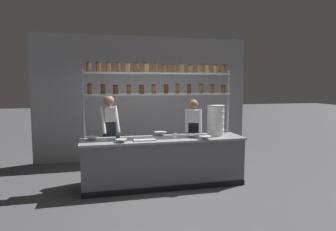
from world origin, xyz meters
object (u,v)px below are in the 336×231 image
(chef_left, at_px, (109,131))
(prep_bowl_center_back, at_px, (92,139))
(prep_bowl_near_right, at_px, (160,134))
(spice_shelf_unit, at_px, (159,85))
(serving_cup_by_board, at_px, (175,136))
(container_stack, at_px, (216,120))
(cutting_board, at_px, (144,139))
(prep_bowl_far_left, at_px, (205,138))
(serving_cup_front, at_px, (118,137))
(prep_bowl_near_left, at_px, (191,136))
(prep_bowl_center_front, at_px, (121,141))
(chef_center, at_px, (193,131))

(chef_left, distance_m, prep_bowl_center_back, 0.66)
(prep_bowl_near_right, bearing_deg, spice_shelf_unit, 100.94)
(prep_bowl_near_right, distance_m, serving_cup_by_board, 0.41)
(container_stack, height_order, cutting_board, container_stack)
(prep_bowl_far_left, relative_size, serving_cup_front, 2.14)
(prep_bowl_center_back, distance_m, serving_cup_front, 0.47)
(spice_shelf_unit, distance_m, prep_bowl_near_right, 0.97)
(chef_left, xyz_separation_m, prep_bowl_near_left, (1.52, -0.70, -0.04))
(chef_left, xyz_separation_m, serving_cup_by_board, (1.19, -0.73, -0.03))
(spice_shelf_unit, relative_size, chef_left, 1.74)
(spice_shelf_unit, distance_m, serving_cup_front, 1.33)
(prep_bowl_center_front, bearing_deg, chef_center, 29.25)
(chef_left, distance_m, prep_bowl_center_front, 0.90)
(spice_shelf_unit, height_order, chef_center, spice_shelf_unit)
(container_stack, distance_m, prep_bowl_far_left, 0.58)
(prep_bowl_near_right, bearing_deg, chef_left, 159.07)
(chef_center, bearing_deg, prep_bowl_center_back, -148.53)
(prep_bowl_near_left, bearing_deg, prep_bowl_far_left, -51.42)
(serving_cup_front, bearing_deg, prep_bowl_near_left, -1.26)
(prep_bowl_center_front, bearing_deg, prep_bowl_near_right, 31.91)
(chef_center, height_order, serving_cup_front, chef_center)
(cutting_board, distance_m, prep_bowl_near_left, 0.93)
(chef_center, bearing_deg, prep_bowl_center_front, -134.87)
(serving_cup_front, relative_size, serving_cup_by_board, 1.11)
(cutting_board, bearing_deg, prep_bowl_center_back, 168.04)
(chef_left, relative_size, prep_bowl_near_left, 7.58)
(spice_shelf_unit, relative_size, prep_bowl_near_right, 11.19)
(prep_bowl_center_back, distance_m, prep_bowl_far_left, 2.08)
(prep_bowl_near_right, height_order, serving_cup_by_board, serving_cup_by_board)
(chef_left, height_order, cutting_board, chef_left)
(spice_shelf_unit, bearing_deg, container_stack, -13.51)
(prep_bowl_center_front, relative_size, serving_cup_front, 1.95)
(chef_center, distance_m, cutting_board, 1.45)
(chef_center, distance_m, serving_cup_front, 1.82)
(prep_bowl_near_left, distance_m, prep_bowl_center_back, 1.86)
(chef_center, distance_m, prep_bowl_far_left, 0.98)
(cutting_board, bearing_deg, serving_cup_by_board, 3.03)
(chef_center, relative_size, prep_bowl_center_back, 6.60)
(chef_left, xyz_separation_m, cutting_board, (0.59, -0.76, -0.06))
(prep_bowl_center_back, height_order, prep_bowl_near_right, prep_bowl_near_right)
(container_stack, height_order, serving_cup_by_board, container_stack)
(chef_left, bearing_deg, container_stack, -31.86)
(container_stack, height_order, serving_cup_front, container_stack)
(prep_bowl_center_front, relative_size, prep_bowl_near_right, 0.79)
(prep_bowl_near_left, relative_size, prep_bowl_near_right, 0.85)
(prep_bowl_near_left, relative_size, serving_cup_front, 2.10)
(chef_center, xyz_separation_m, serving_cup_front, (-1.68, -0.71, 0.06))
(spice_shelf_unit, distance_m, serving_cup_by_board, 1.07)
(chef_center, xyz_separation_m, prep_bowl_center_back, (-2.14, -0.60, 0.04))
(prep_bowl_near_left, xyz_separation_m, serving_cup_by_board, (-0.33, -0.03, 0.02))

